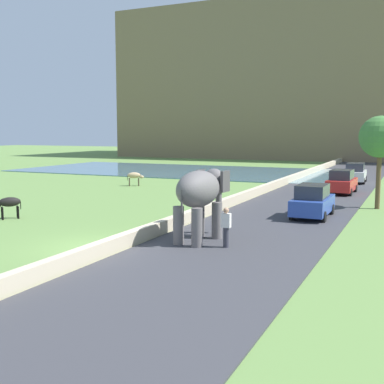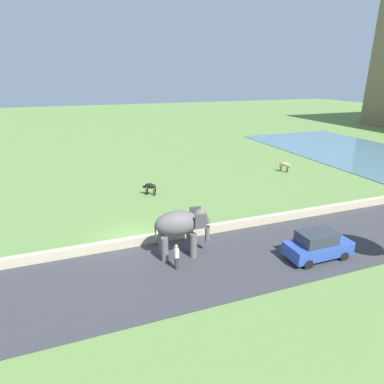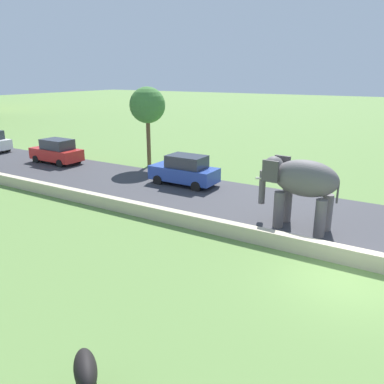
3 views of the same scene
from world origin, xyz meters
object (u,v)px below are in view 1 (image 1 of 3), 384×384
at_px(car_blue, 313,201).
at_px(car_white, 355,173).
at_px(car_red, 342,182).
at_px(cow_tan, 135,176).
at_px(elephant, 201,193).
at_px(cow_black, 9,203).
at_px(person_beside_elephant, 226,227).

bearing_deg(car_blue, car_white, 89.99).
relative_size(car_red, cow_tan, 3.01).
distance_m(elephant, car_blue, 8.28).
relative_size(car_white, cow_tan, 3.03).
relative_size(car_blue, cow_tan, 2.99).
relative_size(car_red, car_blue, 1.01).
bearing_deg(car_white, car_blue, -90.01).
bearing_deg(cow_tan, car_red, 5.33).
relative_size(car_white, cow_black, 3.15).
distance_m(person_beside_elephant, cow_tan, 23.18).
bearing_deg(cow_tan, person_beside_elephant, -50.05).
height_order(car_white, cow_black, car_white).
distance_m(elephant, car_red, 18.86).
xyz_separation_m(person_beside_elephant, car_white, (1.73, 27.69, 0.03)).
bearing_deg(car_red, cow_tan, -174.67).
relative_size(person_beside_elephant, cow_tan, 1.22).
relative_size(cow_tan, cow_black, 1.04).
bearing_deg(car_white, car_red, -90.02).
xyz_separation_m(elephant, cow_tan, (-13.48, 17.02, -1.20)).
height_order(person_beside_elephant, cow_black, person_beside_elephant).
bearing_deg(cow_black, car_white, 61.22).
height_order(elephant, car_red, elephant).
xyz_separation_m(elephant, cow_black, (-11.27, 0.71, -1.20)).
bearing_deg(car_white, cow_tan, -149.16).
bearing_deg(car_blue, car_red, 90.01).
distance_m(person_beside_elephant, cow_black, 12.75).
bearing_deg(car_red, car_white, 89.98).
height_order(person_beside_elephant, car_red, car_red).
relative_size(elephant, cow_tan, 2.63).
relative_size(elephant, car_white, 0.87).
distance_m(car_white, cow_black, 29.92).
xyz_separation_m(car_blue, cow_black, (-14.40, -6.87, -0.06)).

